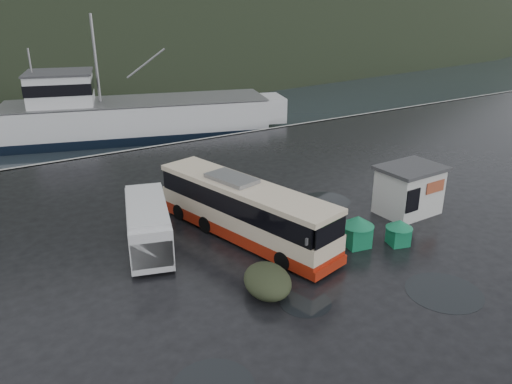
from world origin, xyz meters
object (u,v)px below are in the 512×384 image
white_van (150,248)px  jersey_barrier_a (325,255)px  waste_bin_left (356,246)px  fishing_trawler (139,122)px  jersey_barrier_b (405,216)px  dome_tent (267,292)px  coach_bus (245,237)px  waste_bin_right (397,244)px  ticket_kiosk (406,212)px

white_van → jersey_barrier_a: size_ratio=4.06×
waste_bin_left → fishing_trawler: 30.29m
jersey_barrier_b → dome_tent: bearing=-166.9°
coach_bus → dome_tent: bearing=-123.5°
coach_bus → waste_bin_right: coach_bus is taller
coach_bus → ticket_kiosk: size_ratio=3.10×
waste_bin_right → jersey_barrier_b: bearing=37.7°
jersey_barrier_b → ticket_kiosk: bearing=34.5°
dome_tent → fishing_trawler: (5.18, 31.48, 0.00)m
coach_bus → waste_bin_left: coach_bus is taller
jersey_barrier_a → jersey_barrier_b: bearing=10.7°
coach_bus → waste_bin_left: (4.24, -3.73, 0.00)m
waste_bin_left → jersey_barrier_b: size_ratio=0.95×
dome_tent → coach_bus: bearing=70.6°
jersey_barrier_a → dome_tent: bearing=-163.0°
dome_tent → jersey_barrier_a: dome_tent is taller
white_van → ticket_kiosk: bearing=2.4°
white_van → waste_bin_left: bearing=-13.6°
coach_bus → white_van: (-4.59, 1.35, 0.00)m
waste_bin_left → waste_bin_right: bearing=-26.8°
waste_bin_right → jersey_barrier_b: 3.68m
waste_bin_right → fishing_trawler: bearing=94.9°
white_van → jersey_barrier_b: white_van is taller
waste_bin_left → ticket_kiosk: 5.43m
white_van → fishing_trawler: 26.46m
dome_tent → fishing_trawler: size_ratio=0.09×
white_van → jersey_barrier_b: bearing=0.8°
waste_bin_left → jersey_barrier_a: bearing=179.1°
coach_bus → white_van: coach_bus is taller
coach_bus → fishing_trawler: fishing_trawler is taller
jersey_barrier_a → jersey_barrier_b: 6.84m
dome_tent → fishing_trawler: 31.90m
jersey_barrier_a → fishing_trawler: size_ratio=0.05×
coach_bus → ticket_kiosk: bearing=-26.8°
fishing_trawler → coach_bus: bearing=-81.1°
jersey_barrier_a → jersey_barrier_b: jersey_barrier_b is taller
waste_bin_right → jersey_barrier_a: bearing=165.6°
coach_bus → dome_tent: coach_bus is taller
jersey_barrier_b → white_van: bearing=164.5°
coach_bus → waste_bin_right: bearing=-51.4°
white_van → jersey_barrier_a: 8.54m
waste_bin_right → jersey_barrier_a: 3.94m
coach_bus → jersey_barrier_b: coach_bus is taller
white_van → waste_bin_left: white_van is taller
ticket_kiosk → fishing_trawler: fishing_trawler is taller
waste_bin_left → dome_tent: 6.10m
waste_bin_left → ticket_kiosk: bearing=17.0°
coach_bus → fishing_trawler: bearing=68.5°
waste_bin_right → jersey_barrier_a: size_ratio=0.93×
ticket_kiosk → jersey_barrier_a: ticket_kiosk is taller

